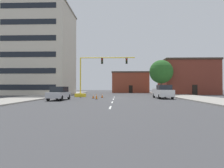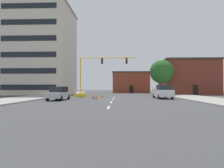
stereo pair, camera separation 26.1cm
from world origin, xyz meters
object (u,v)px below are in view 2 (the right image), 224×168
(traffic_signal_gantry, at_px, (88,83))
(pickup_truck_white, at_px, (163,92))
(tree_right_mid, at_px, (162,72))
(sedan_silver_near_left, at_px, (59,93))
(traffic_cone_roadside_c, at_px, (102,96))
(traffic_cone_roadside_b, at_px, (96,96))
(traffic_cone_roadside_a, at_px, (93,96))

(traffic_signal_gantry, relative_size, pickup_truck_white, 1.88)
(tree_right_mid, xyz_separation_m, sedan_silver_near_left, (-16.74, -16.29, -4.05))
(tree_right_mid, height_order, traffic_cone_roadside_c, tree_right_mid)
(pickup_truck_white, distance_m, sedan_silver_near_left, 14.81)
(traffic_cone_roadside_b, height_order, traffic_cone_roadside_c, traffic_cone_roadside_b)
(tree_right_mid, distance_m, sedan_silver_near_left, 23.71)
(pickup_truck_white, relative_size, sedan_silver_near_left, 1.19)
(sedan_silver_near_left, distance_m, traffic_cone_roadside_a, 5.45)
(pickup_truck_white, height_order, sedan_silver_near_left, pickup_truck_white)
(traffic_signal_gantry, distance_m, traffic_cone_roadside_c, 4.24)
(tree_right_mid, distance_m, traffic_cone_roadside_b, 19.26)
(sedan_silver_near_left, height_order, traffic_cone_roadside_b, sedan_silver_near_left)
(traffic_signal_gantry, distance_m, traffic_cone_roadside_a, 5.23)
(traffic_signal_gantry, bearing_deg, traffic_cone_roadside_a, -72.69)
(traffic_signal_gantry, xyz_separation_m, traffic_cone_roadside_b, (2.11, -6.29, -1.94))
(sedan_silver_near_left, bearing_deg, traffic_signal_gantry, 73.45)
(pickup_truck_white, bearing_deg, traffic_cone_roadside_b, -167.68)
(sedan_silver_near_left, xyz_separation_m, traffic_cone_roadside_c, (5.08, 5.66, -0.57))
(traffic_cone_roadside_a, relative_size, traffic_cone_roadside_b, 0.81)
(sedan_silver_near_left, distance_m, traffic_cone_roadside_c, 7.63)
(tree_right_mid, height_order, traffic_cone_roadside_b, tree_right_mid)
(traffic_cone_roadside_b, distance_m, traffic_cone_roadside_c, 3.64)
(traffic_signal_gantry, xyz_separation_m, pickup_truck_white, (11.73, -4.19, -1.34))
(traffic_cone_roadside_a, height_order, traffic_cone_roadside_c, traffic_cone_roadside_c)
(pickup_truck_white, xyz_separation_m, traffic_cone_roadside_a, (-10.30, -0.42, -0.67))
(tree_right_mid, bearing_deg, pickup_truck_white, -101.78)
(tree_right_mid, bearing_deg, traffic_cone_roadside_a, -135.63)
(tree_right_mid, relative_size, traffic_cone_roadside_a, 11.99)
(traffic_cone_roadside_c, bearing_deg, sedan_silver_near_left, -131.91)
(traffic_signal_gantry, distance_m, tree_right_mid, 16.53)
(tree_right_mid, relative_size, pickup_truck_white, 1.36)
(tree_right_mid, height_order, traffic_cone_roadside_a, tree_right_mid)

